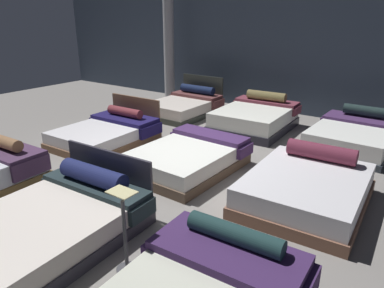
{
  "coord_description": "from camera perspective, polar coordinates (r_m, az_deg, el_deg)",
  "views": [
    {
      "loc": [
        3.53,
        -4.65,
        2.62
      ],
      "look_at": [
        0.32,
        -0.15,
        0.61
      ],
      "focal_mm": 33.58,
      "sensor_mm": 36.0,
      "label": 1
    }
  ],
  "objects": [
    {
      "name": "bed_6",
      "position": [
        9.91,
        -1.17,
        6.07
      ],
      "size": [
        1.55,
        1.99,
        0.95
      ],
      "rotation": [
        0.0,
        0.0,
        -0.01
      ],
      "color": "#2E322B",
      "rests_on": "ground_plane"
    },
    {
      "name": "bed_7",
      "position": [
        8.74,
        9.98,
        4.11
      ],
      "size": [
        1.68,
        2.1,
        0.81
      ],
      "rotation": [
        0.0,
        0.0,
        0.04
      ],
      "color": "black",
      "rests_on": "ground_plane"
    },
    {
      "name": "ground_plane",
      "position": [
        6.41,
        -1.54,
        -4.26
      ],
      "size": [
        18.0,
        18.0,
        0.02
      ],
      "primitive_type": "cube",
      "color": "gray"
    },
    {
      "name": "support_pillar",
      "position": [
        11.42,
        -3.7,
        15.56
      ],
      "size": [
        0.32,
        0.32,
        3.5
      ],
      "primitive_type": "cylinder",
      "color": "#99999E",
      "rests_on": "ground_plane"
    },
    {
      "name": "price_sign",
      "position": [
        3.98,
        -10.53,
        -14.97
      ],
      "size": [
        0.28,
        0.24,
        0.95
      ],
      "color": "#3F3F44",
      "rests_on": "ground_plane"
    },
    {
      "name": "bed_1",
      "position": [
        4.8,
        -21.15,
        -11.38
      ],
      "size": [
        1.78,
        2.23,
        0.85
      ],
      "rotation": [
        0.0,
        0.0,
        0.05
      ],
      "color": "#312F39",
      "rests_on": "ground_plane"
    },
    {
      "name": "showroom_back_wall",
      "position": [
        10.25,
        15.73,
        14.39
      ],
      "size": [
        18.0,
        0.06,
        3.5
      ],
      "primitive_type": "cube",
      "color": "#333D4C",
      "rests_on": "ground_plane"
    },
    {
      "name": "bed_5",
      "position": [
        5.5,
        17.72,
        -6.68
      ],
      "size": [
        1.68,
        2.11,
        0.71
      ],
      "rotation": [
        0.0,
        0.0,
        0.04
      ],
      "color": "brown",
      "rests_on": "ground_plane"
    },
    {
      "name": "bed_8",
      "position": [
        8.12,
        24.24,
        1.15
      ],
      "size": [
        1.59,
        2.1,
        0.74
      ],
      "rotation": [
        0.0,
        0.0,
        -0.03
      ],
      "color": "#2A313A",
      "rests_on": "ground_plane"
    },
    {
      "name": "bed_4",
      "position": [
        6.37,
        -0.67,
        -2.21
      ],
      "size": [
        1.62,
        2.05,
        0.49
      ],
      "rotation": [
        0.0,
        0.0,
        -0.03
      ],
      "color": "brown",
      "rests_on": "ground_plane"
    },
    {
      "name": "bed_3",
      "position": [
        7.91,
        -13.25,
        1.77
      ],
      "size": [
        1.62,
        2.08,
        0.84
      ],
      "rotation": [
        0.0,
        0.0,
        0.02
      ],
      "color": "brown",
      "rests_on": "ground_plane"
    }
  ]
}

